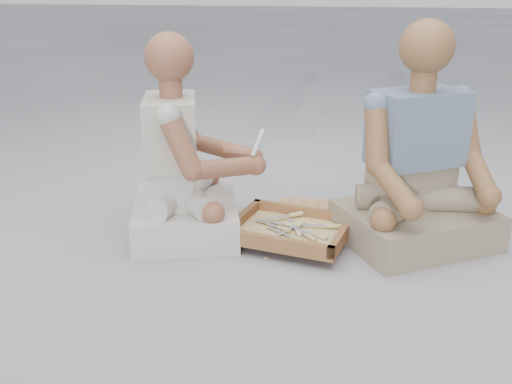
% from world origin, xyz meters
% --- Properties ---
extents(ground, '(60.00, 60.00, 0.00)m').
position_xyz_m(ground, '(0.00, 0.00, 0.00)').
color(ground, '#96969B').
rests_on(ground, ground).
extents(carved_panel, '(0.71, 0.53, 0.04)m').
position_xyz_m(carved_panel, '(0.20, 0.62, 0.02)').
color(carved_panel, '#A97641').
rests_on(carved_panel, ground).
extents(tool_tray, '(0.57, 0.49, 0.07)m').
position_xyz_m(tool_tray, '(0.00, 0.32, 0.07)').
color(tool_tray, brown).
rests_on(tool_tray, carved_panel).
extents(chisel_0, '(0.12, 0.20, 0.02)m').
position_xyz_m(chisel_0, '(0.02, 0.35, 0.08)').
color(chisel_0, silver).
rests_on(chisel_0, tool_tray).
extents(chisel_1, '(0.22, 0.03, 0.02)m').
position_xyz_m(chisel_1, '(-0.02, 0.36, 0.07)').
color(chisel_1, silver).
rests_on(chisel_1, tool_tray).
extents(chisel_2, '(0.22, 0.04, 0.02)m').
position_xyz_m(chisel_2, '(0.17, 0.38, 0.08)').
color(chisel_2, silver).
rests_on(chisel_2, tool_tray).
extents(chisel_3, '(0.10, 0.21, 0.02)m').
position_xyz_m(chisel_3, '(0.04, 0.27, 0.08)').
color(chisel_3, silver).
rests_on(chisel_3, tool_tray).
extents(chisel_4, '(0.20, 0.13, 0.02)m').
position_xyz_m(chisel_4, '(-0.04, 0.30, 0.08)').
color(chisel_4, silver).
rests_on(chisel_4, tool_tray).
extents(chisel_5, '(0.18, 0.15, 0.02)m').
position_xyz_m(chisel_5, '(-0.02, 0.46, 0.08)').
color(chisel_5, silver).
rests_on(chisel_5, tool_tray).
extents(chisel_6, '(0.17, 0.17, 0.02)m').
position_xyz_m(chisel_6, '(0.09, 0.25, 0.07)').
color(chisel_6, silver).
rests_on(chisel_6, tool_tray).
extents(chisel_7, '(0.20, 0.13, 0.02)m').
position_xyz_m(chisel_7, '(0.13, 0.27, 0.07)').
color(chisel_7, silver).
rests_on(chisel_7, tool_tray).
extents(chisel_8, '(0.19, 0.14, 0.02)m').
position_xyz_m(chisel_8, '(0.03, 0.22, 0.07)').
color(chisel_8, silver).
rests_on(chisel_8, tool_tray).
extents(wood_chip_0, '(0.02, 0.02, 0.00)m').
position_xyz_m(wood_chip_0, '(0.00, 0.68, 0.00)').
color(wood_chip_0, tan).
rests_on(wood_chip_0, ground).
extents(wood_chip_1, '(0.02, 0.02, 0.00)m').
position_xyz_m(wood_chip_1, '(-0.33, 0.31, 0.00)').
color(wood_chip_1, tan).
rests_on(wood_chip_1, ground).
extents(wood_chip_2, '(0.02, 0.02, 0.00)m').
position_xyz_m(wood_chip_2, '(-0.03, 0.34, 0.00)').
color(wood_chip_2, tan).
rests_on(wood_chip_2, ground).
extents(wood_chip_3, '(0.02, 0.02, 0.00)m').
position_xyz_m(wood_chip_3, '(0.17, 0.23, 0.00)').
color(wood_chip_3, tan).
rests_on(wood_chip_3, ground).
extents(wood_chip_4, '(0.02, 0.02, 0.00)m').
position_xyz_m(wood_chip_4, '(-0.28, 0.19, 0.00)').
color(wood_chip_4, tan).
rests_on(wood_chip_4, ground).
extents(wood_chip_5, '(0.02, 0.02, 0.00)m').
position_xyz_m(wood_chip_5, '(-0.07, 0.14, 0.00)').
color(wood_chip_5, tan).
rests_on(wood_chip_5, ground).
extents(wood_chip_6, '(0.02, 0.02, 0.00)m').
position_xyz_m(wood_chip_6, '(0.31, 0.52, 0.00)').
color(wood_chip_6, tan).
rests_on(wood_chip_6, ground).
extents(wood_chip_7, '(0.02, 0.02, 0.00)m').
position_xyz_m(wood_chip_7, '(0.29, 0.59, 0.00)').
color(wood_chip_7, tan).
rests_on(wood_chip_7, ground).
extents(wood_chip_8, '(0.02, 0.02, 0.00)m').
position_xyz_m(wood_chip_8, '(-0.17, 0.04, 0.00)').
color(wood_chip_8, tan).
rests_on(wood_chip_8, ground).
extents(wood_chip_9, '(0.02, 0.02, 0.00)m').
position_xyz_m(wood_chip_9, '(0.24, 0.58, 0.00)').
color(wood_chip_9, tan).
rests_on(wood_chip_9, ground).
extents(wood_chip_10, '(0.02, 0.02, 0.00)m').
position_xyz_m(wood_chip_10, '(-0.25, 0.17, 0.00)').
color(wood_chip_10, tan).
rests_on(wood_chip_10, ground).
extents(wood_chip_11, '(0.02, 0.02, 0.00)m').
position_xyz_m(wood_chip_11, '(0.11, 0.34, 0.00)').
color(wood_chip_11, tan).
rests_on(wood_chip_11, ground).
extents(wood_chip_12, '(0.02, 0.02, 0.00)m').
position_xyz_m(wood_chip_12, '(0.09, 0.21, 0.00)').
color(wood_chip_12, tan).
rests_on(wood_chip_12, ground).
extents(wood_chip_13, '(0.02, 0.02, 0.00)m').
position_xyz_m(wood_chip_13, '(0.04, 0.61, 0.00)').
color(wood_chip_13, tan).
rests_on(wood_chip_13, ground).
extents(craftsman, '(0.71, 0.73, 0.94)m').
position_xyz_m(craftsman, '(-0.52, 0.34, 0.32)').
color(craftsman, '#B9B3AB').
rests_on(craftsman, ground).
extents(companion, '(0.81, 0.78, 1.00)m').
position_xyz_m(companion, '(0.55, 0.49, 0.33)').
color(companion, '#80725C').
rests_on(companion, ground).
extents(mobile_phone, '(0.06, 0.06, 0.12)m').
position_xyz_m(mobile_phone, '(-0.17, 0.40, 0.45)').
color(mobile_phone, white).
rests_on(mobile_phone, craftsman).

